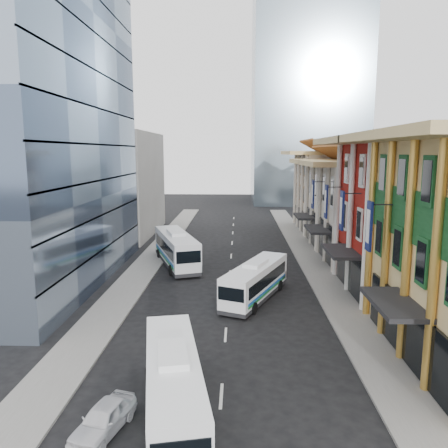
{
  "coord_description": "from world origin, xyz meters",
  "views": [
    {
      "loc": [
        0.75,
        -17.99,
        11.4
      ],
      "look_at": [
        -0.53,
        21.0,
        4.92
      ],
      "focal_mm": 35.0,
      "sensor_mm": 36.0,
      "label": 1
    }
  ],
  "objects_px": {
    "bus_left_near": "(173,384)",
    "bus_right": "(256,280)",
    "office_tower": "(26,108)",
    "sedan_left": "(104,419)",
    "bus_left_far": "(176,248)"
  },
  "relations": [
    {
      "from": "bus_left_near",
      "to": "bus_right",
      "type": "distance_m",
      "value": 16.17
    },
    {
      "from": "office_tower",
      "to": "sedan_left",
      "type": "xyz_separation_m",
      "value": [
        12.28,
        -20.86,
        -14.39
      ]
    },
    {
      "from": "office_tower",
      "to": "sedan_left",
      "type": "bearing_deg",
      "value": -59.5
    },
    {
      "from": "office_tower",
      "to": "bus_right",
      "type": "distance_m",
      "value": 23.77
    },
    {
      "from": "sedan_left",
      "to": "bus_left_far",
      "type": "bearing_deg",
      "value": 107.16
    },
    {
      "from": "bus_left_near",
      "to": "sedan_left",
      "type": "height_order",
      "value": "bus_left_near"
    },
    {
      "from": "bus_left_near",
      "to": "sedan_left",
      "type": "xyz_separation_m",
      "value": [
        -2.72,
        -1.1,
        -0.95
      ]
    },
    {
      "from": "bus_right",
      "to": "bus_left_near",
      "type": "bearing_deg",
      "value": -81.79
    },
    {
      "from": "bus_left_far",
      "to": "bus_right",
      "type": "relative_size",
      "value": 1.17
    },
    {
      "from": "sedan_left",
      "to": "office_tower",
      "type": "bearing_deg",
      "value": 135.98
    },
    {
      "from": "bus_left_near",
      "to": "bus_right",
      "type": "relative_size",
      "value": 1.02
    },
    {
      "from": "bus_left_near",
      "to": "sedan_left",
      "type": "bearing_deg",
      "value": -169.56
    },
    {
      "from": "bus_left_near",
      "to": "bus_left_far",
      "type": "height_order",
      "value": "bus_left_far"
    },
    {
      "from": "office_tower",
      "to": "sedan_left",
      "type": "relative_size",
      "value": 8.37
    },
    {
      "from": "bus_left_far",
      "to": "sedan_left",
      "type": "height_order",
      "value": "bus_left_far"
    }
  ]
}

